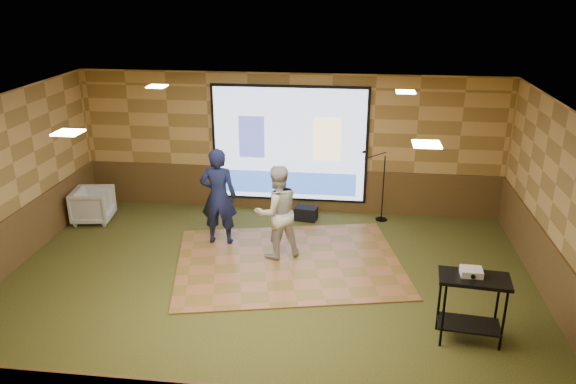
# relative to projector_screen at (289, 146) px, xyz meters

# --- Properties ---
(ground) EXTENTS (9.00, 9.00, 0.00)m
(ground) POSITION_rel_projector_screen_xyz_m (0.00, -3.44, -1.47)
(ground) COLOR #2D3B1B
(ground) RESTS_ON ground
(room_shell) EXTENTS (9.04, 7.04, 3.02)m
(room_shell) POSITION_rel_projector_screen_xyz_m (0.00, -3.44, 0.62)
(room_shell) COLOR tan
(room_shell) RESTS_ON ground
(wainscot_back) EXTENTS (9.00, 0.04, 0.95)m
(wainscot_back) POSITION_rel_projector_screen_xyz_m (0.00, 0.04, -1.00)
(wainscot_back) COLOR #513D1B
(wainscot_back) RESTS_ON ground
(wainscot_left) EXTENTS (0.04, 7.00, 0.95)m
(wainscot_left) POSITION_rel_projector_screen_xyz_m (-4.48, -3.44, -1.00)
(wainscot_left) COLOR #513D1B
(wainscot_left) RESTS_ON ground
(wainscot_right) EXTENTS (0.04, 7.00, 0.95)m
(wainscot_right) POSITION_rel_projector_screen_xyz_m (4.48, -3.44, -1.00)
(wainscot_right) COLOR #513D1B
(wainscot_right) RESTS_ON ground
(projector_screen) EXTENTS (3.32, 0.06, 2.52)m
(projector_screen) POSITION_rel_projector_screen_xyz_m (0.00, 0.00, 0.00)
(projector_screen) COLOR black
(projector_screen) RESTS_ON room_shell
(downlight_nw) EXTENTS (0.32, 0.32, 0.02)m
(downlight_nw) POSITION_rel_projector_screen_xyz_m (-2.20, -1.64, 1.50)
(downlight_nw) COLOR beige
(downlight_nw) RESTS_ON room_shell
(downlight_ne) EXTENTS (0.32, 0.32, 0.02)m
(downlight_ne) POSITION_rel_projector_screen_xyz_m (2.20, -1.64, 1.50)
(downlight_ne) COLOR beige
(downlight_ne) RESTS_ON room_shell
(downlight_sw) EXTENTS (0.32, 0.32, 0.02)m
(downlight_sw) POSITION_rel_projector_screen_xyz_m (-2.20, -4.94, 1.50)
(downlight_sw) COLOR beige
(downlight_sw) RESTS_ON room_shell
(downlight_se) EXTENTS (0.32, 0.32, 0.02)m
(downlight_se) POSITION_rel_projector_screen_xyz_m (2.20, -4.94, 1.50)
(downlight_se) COLOR beige
(downlight_se) RESTS_ON room_shell
(dance_floor) EXTENTS (4.52, 3.80, 0.03)m
(dance_floor) POSITION_rel_projector_screen_xyz_m (0.29, -2.46, -1.46)
(dance_floor) COLOR #9D6239
(dance_floor) RESTS_ON ground
(player_left) EXTENTS (0.70, 0.47, 1.87)m
(player_left) POSITION_rel_projector_screen_xyz_m (-1.12, -1.81, -0.51)
(player_left) COLOR #151B42
(player_left) RESTS_ON dance_floor
(player_right) EXTENTS (1.05, 0.98, 1.73)m
(player_right) POSITION_rel_projector_screen_xyz_m (0.05, -2.26, -0.58)
(player_right) COLOR beige
(player_right) RESTS_ON dance_floor
(av_table) EXTENTS (0.95, 0.50, 1.00)m
(av_table) POSITION_rel_projector_screen_xyz_m (3.06, -4.44, -0.77)
(av_table) COLOR black
(av_table) RESTS_ON ground
(projector) EXTENTS (0.30, 0.25, 0.10)m
(projector) POSITION_rel_projector_screen_xyz_m (3.02, -4.39, -0.43)
(projector) COLOR white
(projector) RESTS_ON av_table
(mic_stand) EXTENTS (0.60, 0.24, 1.53)m
(mic_stand) POSITION_rel_projector_screen_xyz_m (1.95, -0.30, -0.98)
(mic_stand) COLOR black
(mic_stand) RESTS_ON ground
(banquet_chair) EXTENTS (0.88, 0.86, 0.71)m
(banquet_chair) POSITION_rel_projector_screen_xyz_m (-4.00, -1.09, -1.12)
(banquet_chair) COLOR gray
(banquet_chair) RESTS_ON ground
(duffel_bag) EXTENTS (0.50, 0.38, 0.28)m
(duffel_bag) POSITION_rel_projector_screen_xyz_m (0.42, -0.48, -1.33)
(duffel_bag) COLOR black
(duffel_bag) RESTS_ON ground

